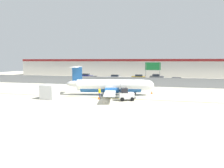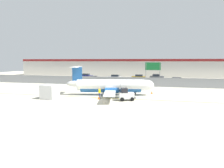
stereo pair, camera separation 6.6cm
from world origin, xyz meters
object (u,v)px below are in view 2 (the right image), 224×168
at_px(ground_crew_worker, 100,92).
at_px(highway_sign, 153,68).
at_px(parked_car_2, 115,77).
at_px(parked_car_4, 157,77).
at_px(traffic_cone_near_right, 152,92).
at_px(parked_car_0, 86,76).
at_px(baggage_tug, 126,95).
at_px(traffic_cone_far_left, 128,91).
at_px(parked_car_1, 93,79).
at_px(commuter_airplane, 112,86).
at_px(parked_car_5, 176,80).
at_px(parked_car_3, 139,77).
at_px(traffic_cone_near_left, 99,97).
at_px(cargo_container, 50,92).

distance_m(ground_crew_worker, highway_sign, 19.90).
xyz_separation_m(parked_car_2, parked_car_4, (12.35, 5.16, 0.00)).
bearing_deg(traffic_cone_near_right, parked_car_0, 130.68).
bearing_deg(baggage_tug, traffic_cone_far_left, 76.80).
height_order(parked_car_1, parked_car_4, same).
xyz_separation_m(parked_car_0, highway_sign, (21.87, -13.94, 3.24)).
distance_m(commuter_airplane, parked_car_5, 23.31).
bearing_deg(parked_car_2, parked_car_3, -161.95).
bearing_deg(parked_car_5, parked_car_3, -31.51).
relative_size(baggage_tug, traffic_cone_near_right, 4.01).
height_order(parked_car_0, highway_sign, highway_sign).
bearing_deg(parked_car_0, ground_crew_worker, -67.73).
distance_m(traffic_cone_near_right, parked_car_0, 33.92).
xyz_separation_m(traffic_cone_near_right, parked_car_3, (-4.86, 25.01, 0.58)).
bearing_deg(parked_car_1, traffic_cone_far_left, -58.05).
bearing_deg(parked_car_1, traffic_cone_near_left, -74.00).
distance_m(baggage_tug, parked_car_0, 37.71).
bearing_deg(cargo_container, traffic_cone_far_left, 44.79).
distance_m(baggage_tug, parked_car_1, 27.21).
relative_size(cargo_container, traffic_cone_near_right, 4.12).
bearing_deg(cargo_container, ground_crew_worker, 23.05).
distance_m(ground_crew_worker, parked_car_1, 24.70).
bearing_deg(parked_car_3, traffic_cone_near_right, 97.71).
xyz_separation_m(cargo_container, traffic_cone_near_right, (15.32, 8.41, -0.79)).
height_order(parked_car_3, highway_sign, highway_sign).
height_order(parked_car_1, highway_sign, highway_sign).
relative_size(parked_car_1, parked_car_3, 1.01).
xyz_separation_m(baggage_tug, traffic_cone_near_right, (3.50, 7.07, -0.54)).
height_order(traffic_cone_near_right, parked_car_2, parked_car_2).
height_order(baggage_tug, cargo_container, cargo_container).
relative_size(traffic_cone_near_left, parked_car_4, 0.15).
bearing_deg(traffic_cone_near_left, parked_car_3, 84.85).
distance_m(ground_crew_worker, parked_car_3, 31.48).
height_order(commuter_airplane, parked_car_0, commuter_airplane).
distance_m(parked_car_1, parked_car_2, 7.77).
bearing_deg(parked_car_0, parked_car_4, 3.98).
relative_size(commuter_airplane, parked_car_3, 3.73).
bearing_deg(parked_car_0, traffic_cone_near_right, -51.04).
xyz_separation_m(cargo_container, parked_car_3, (10.46, 33.42, -0.21)).
bearing_deg(commuter_airplane, baggage_tug, -64.66).
relative_size(commuter_airplane, parked_car_1, 3.70).
distance_m(parked_car_4, parked_car_5, 12.04).
xyz_separation_m(traffic_cone_near_right, traffic_cone_far_left, (-4.30, -0.01, 0.00)).
xyz_separation_m(commuter_airplane, ground_crew_worker, (-1.25, -3.43, -0.65)).
bearing_deg(parked_car_3, highway_sign, 105.98).
bearing_deg(parked_car_4, parked_car_3, -145.84).
bearing_deg(parked_car_3, traffic_cone_near_left, 81.56).
bearing_deg(parked_car_2, traffic_cone_near_right, 117.93).
height_order(commuter_airplane, baggage_tug, commuter_airplane).
relative_size(baggage_tug, cargo_container, 0.97).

